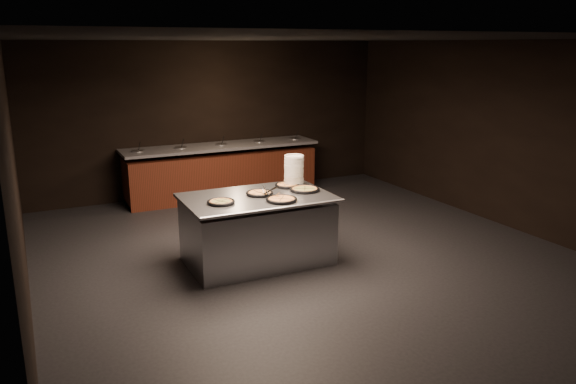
% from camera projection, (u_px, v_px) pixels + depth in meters
% --- Properties ---
extents(room, '(7.02, 8.02, 2.92)m').
position_uv_depth(room, '(311.00, 154.00, 7.31)').
color(room, black).
rests_on(room, ground).
extents(salad_bar, '(3.70, 0.83, 1.18)m').
position_uv_depth(salad_bar, '(222.00, 174.00, 10.67)').
color(salad_bar, '#592015').
rests_on(salad_bar, ground).
extents(serving_counter, '(1.93, 1.25, 0.92)m').
position_uv_depth(serving_counter, '(257.00, 231.00, 7.44)').
color(serving_counter, '#B6B8BE').
rests_on(serving_counter, ground).
extents(plate_stack, '(0.27, 0.27, 0.42)m').
position_uv_depth(plate_stack, '(294.00, 170.00, 7.85)').
color(plate_stack, silver).
rests_on(plate_stack, serving_counter).
extents(pan_veggie_whole, '(0.35, 0.35, 0.04)m').
position_uv_depth(pan_veggie_whole, '(221.00, 202.00, 6.97)').
color(pan_veggie_whole, black).
rests_on(pan_veggie_whole, serving_counter).
extents(pan_cheese_whole, '(0.36, 0.36, 0.04)m').
position_uv_depth(pan_cheese_whole, '(260.00, 193.00, 7.38)').
color(pan_cheese_whole, black).
rests_on(pan_cheese_whole, serving_counter).
extents(pan_cheese_slices_a, '(0.34, 0.34, 0.04)m').
position_uv_depth(pan_cheese_slices_a, '(287.00, 185.00, 7.80)').
color(pan_cheese_slices_a, black).
rests_on(pan_cheese_slices_a, serving_counter).
extents(pan_cheese_slices_b, '(0.40, 0.40, 0.04)m').
position_uv_depth(pan_cheese_slices_b, '(282.00, 199.00, 7.08)').
color(pan_cheese_slices_b, black).
rests_on(pan_cheese_slices_b, serving_counter).
extents(pan_veggie_slices, '(0.40, 0.40, 0.04)m').
position_uv_depth(pan_veggie_slices, '(305.00, 189.00, 7.57)').
color(pan_veggie_slices, black).
rests_on(pan_veggie_slices, serving_counter).
extents(server_left, '(0.09, 0.30, 0.14)m').
position_uv_depth(server_left, '(265.00, 191.00, 7.27)').
color(server_left, '#B6B8BE').
rests_on(server_left, serving_counter).
extents(server_right, '(0.26, 0.27, 0.16)m').
position_uv_depth(server_right, '(274.00, 192.00, 7.19)').
color(server_right, '#B6B8BE').
rests_on(server_right, serving_counter).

